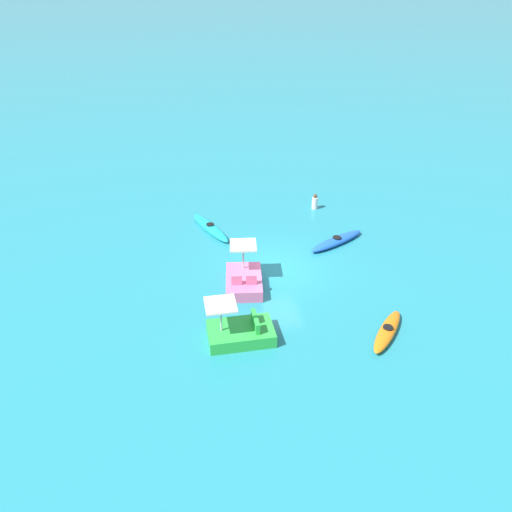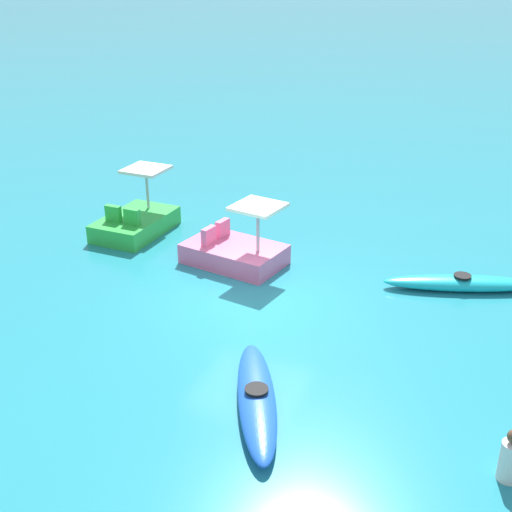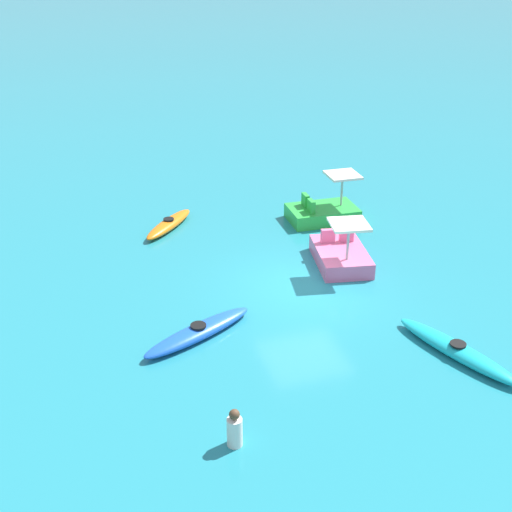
# 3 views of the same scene
# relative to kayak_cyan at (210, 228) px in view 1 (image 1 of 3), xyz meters

# --- Properties ---
(ground_plane) EXTENTS (600.00, 600.00, 0.00)m
(ground_plane) POSITION_rel_kayak_cyan_xyz_m (4.37, 2.22, -0.16)
(ground_plane) COLOR teal
(kayak_cyan) EXTENTS (3.59, 1.76, 0.37)m
(kayak_cyan) POSITION_rel_kayak_cyan_xyz_m (0.00, 0.00, 0.00)
(kayak_cyan) COLOR #19B7C6
(kayak_cyan) RESTS_ON ground_plane
(kayak_orange) EXTENTS (2.48, 2.28, 0.37)m
(kayak_orange) POSITION_rel_kayak_cyan_xyz_m (9.74, 5.22, 0.00)
(kayak_orange) COLOR orange
(kayak_orange) RESTS_ON ground_plane
(kayak_blue) EXTENTS (2.04, 3.31, 0.37)m
(kayak_blue) POSITION_rel_kayak_cyan_xyz_m (2.74, 5.82, 0.00)
(kayak_blue) COLOR blue
(kayak_blue) RESTS_ON ground_plane
(pedal_boat_pink) EXTENTS (2.64, 1.90, 1.68)m
(pedal_boat_pink) POSITION_rel_kayak_cyan_xyz_m (5.42, 0.65, 0.17)
(pedal_boat_pink) COLOR pink
(pedal_boat_pink) RESTS_ON ground_plane
(pedal_boat_green) EXTENTS (1.58, 2.49, 1.68)m
(pedal_boat_green) POSITION_rel_kayak_cyan_xyz_m (8.78, -0.17, 0.17)
(pedal_boat_green) COLOR green
(pedal_boat_green) RESTS_ON ground_plane
(person_near_shore) EXTENTS (0.44, 0.44, 0.88)m
(person_near_shore) POSITION_rel_kayak_cyan_xyz_m (-1.32, 6.03, 0.22)
(person_near_shore) COLOR silver
(person_near_shore) RESTS_ON ground_plane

